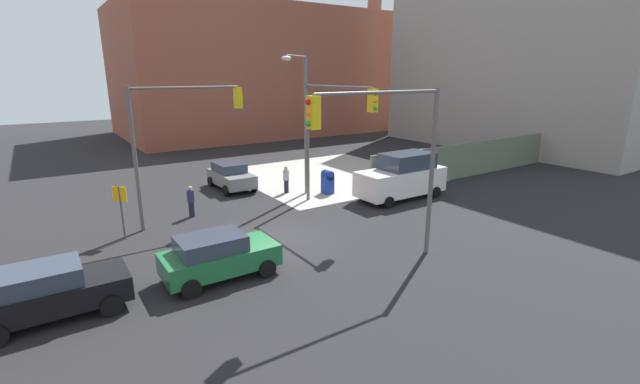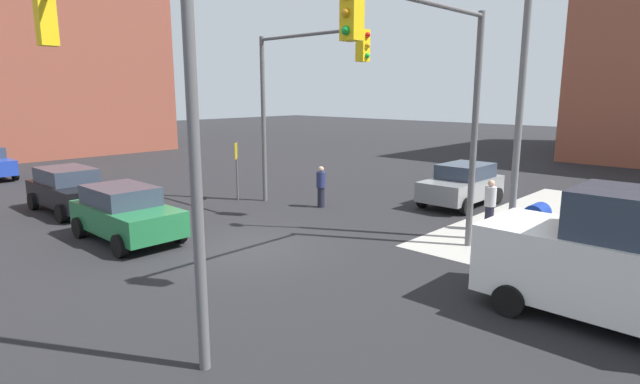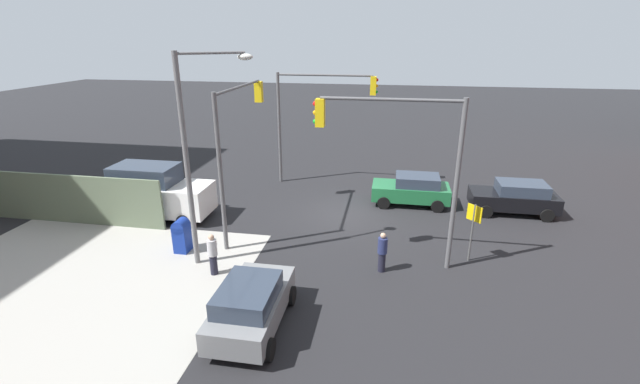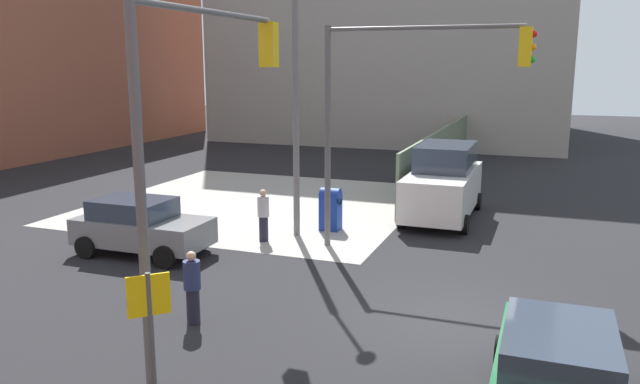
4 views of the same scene
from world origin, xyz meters
name	(u,v)px [view 2 (image 2 of 4)]	position (x,y,z in m)	size (l,w,h in m)	color
ground_plane	(248,248)	(0.00, 0.00, 0.00)	(120.00, 120.00, 0.00)	black
traffic_signal_nw_corner	(299,86)	(-2.46, 4.50, 4.62)	(5.36, 0.36, 6.50)	#59595B
traffic_signal_se_corner	(120,76)	(2.29, -4.50, 4.65)	(5.77, 0.36, 6.50)	#59595B
traffic_signal_ne_corner	(436,81)	(4.50, 2.30, 4.65)	(0.36, 5.75, 6.50)	#59595B
street_lamp_corner	(508,81)	(4.90, 5.59, 4.70)	(2.36, 1.64, 8.00)	slate
warning_sign_two_way	(237,161)	(-5.40, 3.79, 1.64)	(0.48, 0.48, 2.40)	#4C4C4C
mailbox_blue	(536,228)	(6.20, 5.00, 0.76)	(0.56, 0.64, 1.43)	navy
sedan_black	(70,189)	(-8.35, -1.69, 0.84)	(4.14, 2.02, 1.62)	black
hatchback_gray	(462,184)	(1.79, 9.26, 0.84)	(2.02, 3.87, 1.62)	slate
coupe_green	(125,213)	(-3.30, -2.00, 0.84)	(3.98, 2.02, 1.62)	#1E6638
van_white_delivery	(640,264)	(9.21, 1.80, 1.28)	(5.40, 2.32, 2.62)	white
pedestrian_crossing	(490,204)	(4.20, 6.50, 0.85)	(0.36, 0.36, 1.65)	#B2B2B7
pedestrian_waiting	(321,186)	(-2.00, 5.20, 0.83)	(0.36, 0.36, 1.60)	navy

